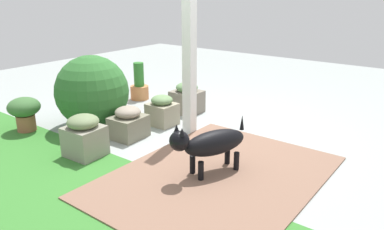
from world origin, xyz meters
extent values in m
plane|color=#9AA19E|center=(0.00, 0.00, 0.00)|extent=(12.00, 12.00, 0.00)
cube|color=#825F4C|center=(-0.77, 0.73, 0.01)|extent=(1.80, 2.40, 0.02)
cube|color=white|center=(0.19, -0.08, 1.17)|extent=(0.13, 0.13, 2.34)
cube|color=gray|center=(0.73, -0.71, 0.16)|extent=(0.42, 0.38, 0.33)
ellipsoid|color=#5F8552|center=(0.73, -0.71, 0.39)|extent=(0.33, 0.33, 0.15)
cube|color=gray|center=(0.67, -0.08, 0.15)|extent=(0.37, 0.33, 0.30)
ellipsoid|color=#688956|center=(0.67, -0.08, 0.35)|extent=(0.29, 0.29, 0.13)
cube|color=slate|center=(0.69, 0.53, 0.14)|extent=(0.38, 0.43, 0.28)
ellipsoid|color=gray|center=(0.69, 0.53, 0.33)|extent=(0.32, 0.32, 0.14)
cube|color=gray|center=(0.68, 1.19, 0.17)|extent=(0.41, 0.39, 0.34)
ellipsoid|color=#6B7D53|center=(0.68, 1.19, 0.40)|extent=(0.35, 0.35, 0.16)
sphere|color=#2C652B|center=(1.36, 0.52, 0.48)|extent=(0.97, 0.97, 0.97)
cylinder|color=#BF7846|center=(1.80, -0.79, 0.11)|extent=(0.30, 0.30, 0.23)
cylinder|color=#2F742B|center=(1.80, -0.79, 0.42)|extent=(0.17, 0.17, 0.39)
cylinder|color=#9A5A3F|center=(1.93, 1.17, 0.11)|extent=(0.24, 0.24, 0.21)
ellipsoid|color=#3C6935|center=(1.93, 1.17, 0.33)|extent=(0.41, 0.41, 0.25)
cylinder|color=#9D563F|center=(1.92, -0.30, 0.09)|extent=(0.26, 0.26, 0.18)
cone|color=maroon|center=(1.92, -0.30, 0.38)|extent=(0.23, 0.23, 0.39)
ellipsoid|color=black|center=(-0.70, 0.67, 0.33)|extent=(0.48, 0.72, 0.25)
sphere|color=black|center=(-0.55, 1.04, 0.43)|extent=(0.19, 0.19, 0.19)
cone|color=black|center=(-0.59, 1.06, 0.54)|extent=(0.06, 0.06, 0.08)
cone|color=black|center=(-0.50, 1.02, 0.54)|extent=(0.06, 0.06, 0.08)
cylinder|color=black|center=(-0.69, 0.90, 0.10)|extent=(0.06, 0.06, 0.21)
cylinder|color=black|center=(-0.54, 0.83, 0.10)|extent=(0.06, 0.06, 0.21)
cylinder|color=black|center=(-0.86, 0.50, 0.10)|extent=(0.06, 0.06, 0.21)
cylinder|color=black|center=(-0.71, 0.44, 0.10)|extent=(0.06, 0.06, 0.21)
cone|color=black|center=(-0.83, 0.37, 0.49)|extent=(0.05, 0.05, 0.16)
camera|label=1|loc=(-2.58, 3.53, 1.78)|focal=35.00mm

